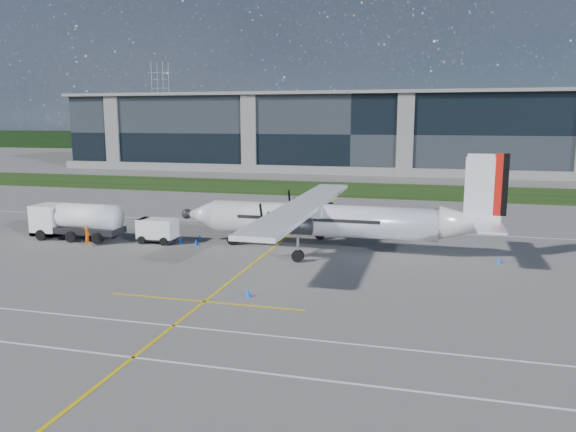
{
  "coord_description": "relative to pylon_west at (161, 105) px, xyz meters",
  "views": [
    {
      "loc": [
        15.71,
        -35.01,
        10.55
      ],
      "look_at": [
        3.98,
        9.33,
        2.52
      ],
      "focal_mm": 35.0,
      "sensor_mm": 36.0,
      "label": 1
    }
  ],
  "objects": [
    {
      "name": "safety_cone_nose_port",
      "position": [
        76.41,
        -142.37,
        -14.75
      ],
      "size": [
        0.36,
        0.36,
        0.5
      ],
      "primitive_type": "cone",
      "color": "blue",
      "rests_on": "ground"
    },
    {
      "name": "safety_cone_portwing",
      "position": [
        85.15,
        -154.47,
        -14.75
      ],
      "size": [
        0.36,
        0.36,
        0.5
      ],
      "primitive_type": "cone",
      "color": "blue",
      "rests_on": "ground"
    },
    {
      "name": "ground",
      "position": [
        80.0,
        -110.0,
        -15.0
      ],
      "size": [
        400.0,
        400.0,
        0.0
      ],
      "primitive_type": "plane",
      "color": "slate",
      "rests_on": "ground"
    },
    {
      "name": "yellow_taxiway_centerline",
      "position": [
        83.0,
        -140.0,
        -14.99
      ],
      "size": [
        0.2,
        70.0,
        0.01
      ],
      "primitive_type": "cube",
      "color": "yellow",
      "rests_on": "ground"
    },
    {
      "name": "baggage_tug",
      "position": [
        72.85,
        -142.33,
        -13.97
      ],
      "size": [
        3.42,
        2.05,
        2.05
      ],
      "primitive_type": null,
      "color": "silver",
      "rests_on": "ground"
    },
    {
      "name": "terminal_building",
      "position": [
        80.0,
        -70.0,
        -7.5
      ],
      "size": [
        120.0,
        20.0,
        15.0
      ],
      "primitive_type": "cube",
      "color": "black",
      "rests_on": "ground"
    },
    {
      "name": "pylon_west",
      "position": [
        0.0,
        0.0,
        0.0
      ],
      "size": [
        9.0,
        4.6,
        30.0
      ],
      "primitive_type": null,
      "color": "gray",
      "rests_on": "ground"
    },
    {
      "name": "grass_strip",
      "position": [
        80.0,
        -102.0,
        -14.98
      ],
      "size": [
        400.0,
        18.0,
        0.04
      ],
      "primitive_type": "cube",
      "color": "#18320D",
      "rests_on": "ground"
    },
    {
      "name": "safety_cone_fwd",
      "position": [
        74.77,
        -141.98,
        -14.75
      ],
      "size": [
        0.36,
        0.36,
        0.5
      ],
      "primitive_type": "cone",
      "color": "blue",
      "rests_on": "ground"
    },
    {
      "name": "ground_crew_person",
      "position": [
        67.86,
        -145.12,
        -14.05
      ],
      "size": [
        0.7,
        0.87,
        1.89
      ],
      "primitive_type": "imported",
      "rotation": [
        0.0,
        0.0,
        1.78
      ],
      "color": "#F25907",
      "rests_on": "ground"
    },
    {
      "name": "turboprop_aircraft",
      "position": [
        87.98,
        -141.6,
        -10.99
      ],
      "size": [
        25.79,
        26.75,
        8.02
      ],
      "primitive_type": null,
      "color": "white",
      "rests_on": "ground"
    },
    {
      "name": "tree_line",
      "position": [
        80.0,
        -10.0,
        -12.0
      ],
      "size": [
        400.0,
        6.0,
        6.0
      ],
      "primitive_type": "cube",
      "color": "black",
      "rests_on": "ground"
    },
    {
      "name": "fuel_tanker_truck",
      "position": [
        64.87,
        -143.0,
        -13.4
      ],
      "size": [
        8.55,
        2.78,
        3.2
      ],
      "primitive_type": null,
      "color": "white",
      "rests_on": "ground"
    },
    {
      "name": "safety_cone_nose_stbd",
      "position": [
        75.97,
        -140.61,
        -14.75
      ],
      "size": [
        0.36,
        0.36,
        0.5
      ],
      "primitive_type": "cone",
      "color": "blue",
      "rests_on": "ground"
    },
    {
      "name": "white_lane_line",
      "position": [
        80.0,
        -164.0,
        -14.99
      ],
      "size": [
        90.0,
        0.15,
        0.01
      ],
      "primitive_type": "cube",
      "color": "white",
      "rests_on": "ground"
    },
    {
      "name": "safety_cone_tail",
      "position": [
        100.5,
        -142.22,
        -14.75
      ],
      "size": [
        0.36,
        0.36,
        0.5
      ],
      "primitive_type": "cone",
      "color": "blue",
      "rests_on": "ground"
    },
    {
      "name": "safety_cone_stbdwing",
      "position": [
        86.03,
        -128.14,
        -14.75
      ],
      "size": [
        0.36,
        0.36,
        0.5
      ],
      "primitive_type": "cone",
      "color": "blue",
      "rests_on": "ground"
    }
  ]
}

